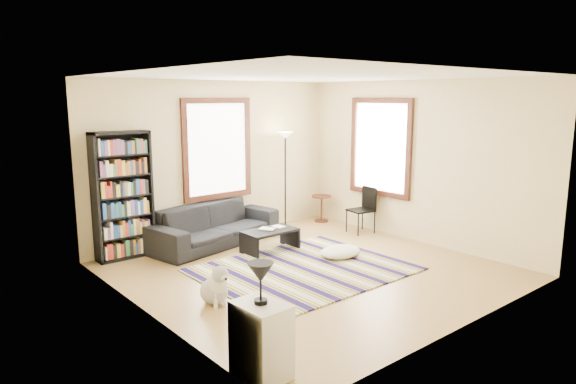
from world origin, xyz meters
TOP-DOWN VIEW (x-y plane):
  - floor at (0.00, 0.00)m, footprint 5.00×5.00m
  - ceiling at (0.00, 0.00)m, footprint 5.00×5.00m
  - wall_back at (0.00, 2.55)m, footprint 5.00×0.10m
  - wall_front at (0.00, -2.55)m, footprint 5.00×0.10m
  - wall_left at (-2.55, 0.00)m, footprint 0.10×5.00m
  - wall_right at (2.55, 0.00)m, footprint 0.10×5.00m
  - window_back at (0.00, 2.47)m, footprint 1.20×0.06m
  - window_right at (2.47, 0.80)m, footprint 0.06×1.20m
  - rug at (-0.06, 0.06)m, footprint 2.91×2.33m
  - sofa at (-0.36, 2.05)m, footprint 1.38×2.52m
  - bookshelf at (-1.83, 2.32)m, footprint 0.90×0.30m
  - coffee_table at (0.13, 1.12)m, footprint 0.99×0.70m
  - book_a at (0.03, 1.12)m, footprint 0.30×0.28m
  - book_b at (0.28, 1.17)m, footprint 0.22×0.16m
  - floor_cushion at (0.79, 0.15)m, footprint 0.80×0.66m
  - floor_lamp at (1.31, 2.15)m, footprint 0.36×0.36m
  - side_table at (2.20, 2.07)m, footprint 0.47×0.47m
  - folding_chair at (2.15, 0.95)m, footprint 0.48×0.47m
  - white_cabinet at (-2.30, -1.87)m, footprint 0.40×0.52m
  - table_lamp at (-2.30, -1.87)m, footprint 0.27×0.27m
  - dog at (-1.74, -0.16)m, footprint 0.40×0.54m

SIDE VIEW (x-z plane):
  - floor at x=0.00m, z-range -0.10..0.00m
  - rug at x=-0.06m, z-range 0.00..0.02m
  - floor_cushion at x=0.79m, z-range 0.00..0.18m
  - coffee_table at x=0.13m, z-range 0.00..0.36m
  - dog at x=-1.74m, z-range 0.00..0.52m
  - side_table at x=2.20m, z-range 0.00..0.54m
  - sofa at x=-0.36m, z-range 0.00..0.70m
  - white_cabinet at x=-2.30m, z-range 0.00..0.70m
  - book_b at x=0.28m, z-range 0.36..0.38m
  - book_a at x=0.03m, z-range 0.36..0.38m
  - folding_chair at x=2.15m, z-range 0.00..0.86m
  - table_lamp at x=-2.30m, z-range 0.70..1.08m
  - floor_lamp at x=1.31m, z-range 0.00..1.86m
  - bookshelf at x=-1.83m, z-range 0.00..2.00m
  - wall_back at x=0.00m, z-range 0.00..2.80m
  - wall_front at x=0.00m, z-range 0.00..2.80m
  - wall_left at x=-2.55m, z-range 0.00..2.80m
  - wall_right at x=2.55m, z-range 0.00..2.80m
  - window_back at x=0.00m, z-range 0.80..2.40m
  - window_right at x=2.47m, z-range 0.80..2.40m
  - ceiling at x=0.00m, z-range 2.80..2.90m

